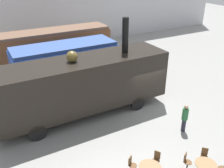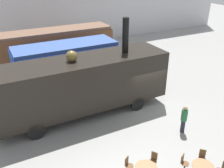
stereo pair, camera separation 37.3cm
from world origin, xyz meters
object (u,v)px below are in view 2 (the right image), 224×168
object	(u,v)px
streamlined_locomotive	(76,62)
cafe_chair_0	(153,159)
visitor_person	(184,118)
steam_locomotive	(82,83)
cafe_table_mid	(203,168)
passenger_coach_wooden	(54,46)

from	to	relation	value
streamlined_locomotive	cafe_chair_0	bearing A→B (deg)	-88.11
streamlined_locomotive	visitor_person	xyz separation A→B (m)	(3.40, -7.82, -1.22)
cafe_chair_0	visitor_person	distance (m)	3.46
steam_locomotive	cafe_table_mid	size ratio (longest dim) A/B	11.37
visitor_person	passenger_coach_wooden	bearing A→B (deg)	107.92
passenger_coach_wooden	steam_locomotive	size ratio (longest dim) A/B	0.94
streamlined_locomotive	visitor_person	bearing A→B (deg)	-66.53
passenger_coach_wooden	steam_locomotive	bearing A→B (deg)	-92.61
streamlined_locomotive	cafe_chair_0	world-z (taller)	streamlined_locomotive
cafe_table_mid	steam_locomotive	bearing A→B (deg)	109.65
passenger_coach_wooden	streamlined_locomotive	xyz separation A→B (m)	(0.47, -4.14, -0.08)
passenger_coach_wooden	steam_locomotive	distance (m)	7.58
streamlined_locomotive	cafe_table_mid	distance (m)	11.09
cafe_table_mid	visitor_person	bearing A→B (deg)	62.33
streamlined_locomotive	visitor_person	distance (m)	8.62
passenger_coach_wooden	streamlined_locomotive	bearing A→B (deg)	-83.50
passenger_coach_wooden	visitor_person	size ratio (longest dim) A/B	5.92
steam_locomotive	visitor_person	xyz separation A→B (m)	(4.21, -4.39, -1.21)
streamlined_locomotive	cafe_chair_0	distance (m)	9.46
steam_locomotive	cafe_chair_0	bearing A→B (deg)	-79.18
passenger_coach_wooden	steam_locomotive	xyz separation A→B (m)	(-0.35, -7.58, -0.09)
steam_locomotive	cafe_table_mid	world-z (taller)	steam_locomotive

